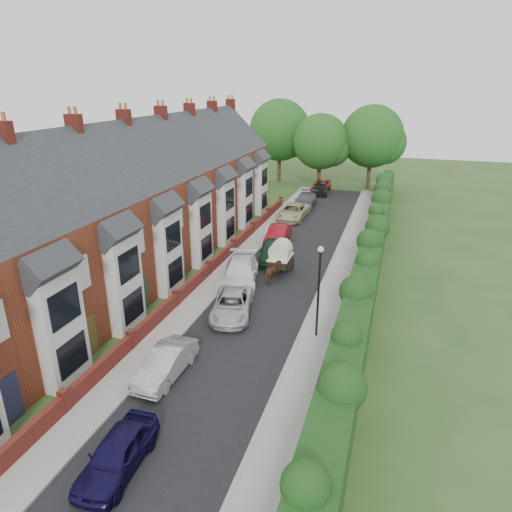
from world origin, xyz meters
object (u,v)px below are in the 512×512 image
(car_grey, at_px, (305,201))
(car_beige, at_px, (293,212))
(car_silver_b, at_px, (232,305))
(horse, at_px, (273,273))
(car_white, at_px, (240,272))
(car_green, at_px, (272,251))
(horse_cart, at_px, (281,254))
(car_black, at_px, (320,188))
(lamppost, at_px, (319,281))
(car_red, at_px, (278,235))
(car_silver_a, at_px, (166,363))
(car_navy, at_px, (117,453))

(car_grey, bearing_deg, car_beige, -93.94)
(car_silver_b, distance_m, horse, 5.21)
(car_white, distance_m, car_green, 4.77)
(car_beige, relative_size, horse_cart, 1.56)
(car_beige, bearing_deg, car_black, 88.58)
(lamppost, distance_m, car_red, 15.59)
(car_green, distance_m, horse, 4.14)
(car_red, height_order, car_grey, car_grey)
(car_white, height_order, car_green, car_white)
(car_green, relative_size, car_red, 1.00)
(lamppost, xyz_separation_m, car_beige, (-6.35, 21.62, -2.56))
(car_silver_b, height_order, car_grey, car_grey)
(horse, bearing_deg, horse_cart, -82.98)
(car_black, height_order, horse_cart, horse_cart)
(car_white, bearing_deg, car_black, 74.92)
(car_silver_a, distance_m, horse_cart, 13.59)
(lamppost, relative_size, car_beige, 0.98)
(car_silver_b, relative_size, car_beige, 0.89)
(car_red, distance_m, horse_cart, 6.55)
(car_green, bearing_deg, car_silver_b, -100.20)
(car_grey, relative_size, horse_cart, 1.54)
(car_white, xyz_separation_m, car_black, (0.51, 27.70, -0.08))
(car_red, xyz_separation_m, car_grey, (-0.23, 12.10, 0.03))
(car_silver_b, bearing_deg, lamppost, -24.34)
(lamppost, relative_size, car_navy, 1.30)
(car_navy, relative_size, horse_cart, 1.17)
(car_silver_b, height_order, car_green, car_green)
(car_silver_a, xyz_separation_m, horse_cart, (1.93, 13.43, 0.73))
(car_silver_b, distance_m, car_grey, 25.32)
(car_navy, distance_m, car_green, 20.94)
(car_red, bearing_deg, lamppost, -69.15)
(car_navy, bearing_deg, car_white, 91.56)
(horse_cart, bearing_deg, car_silver_a, -98.17)
(lamppost, distance_m, car_grey, 27.12)
(car_silver_b, bearing_deg, horse_cart, 67.80)
(car_grey, distance_m, horse_cart, 18.48)
(car_beige, bearing_deg, horse_cart, -78.51)
(lamppost, bearing_deg, car_navy, -114.69)
(car_silver_b, distance_m, car_green, 9.06)
(car_silver_b, height_order, car_white, car_white)
(car_silver_a, relative_size, car_green, 0.92)
(car_navy, distance_m, car_beige, 32.53)
(horse_cart, bearing_deg, car_navy, -92.84)
(car_green, bearing_deg, car_navy, -100.24)
(car_navy, relative_size, car_beige, 0.75)
(car_white, bearing_deg, car_navy, -99.87)
(car_silver_b, distance_m, car_beige, 20.66)
(car_silver_a, xyz_separation_m, car_grey, (-0.13, 31.78, 0.09))
(car_red, relative_size, horse, 2.61)
(car_silver_a, bearing_deg, car_silver_b, 84.19)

